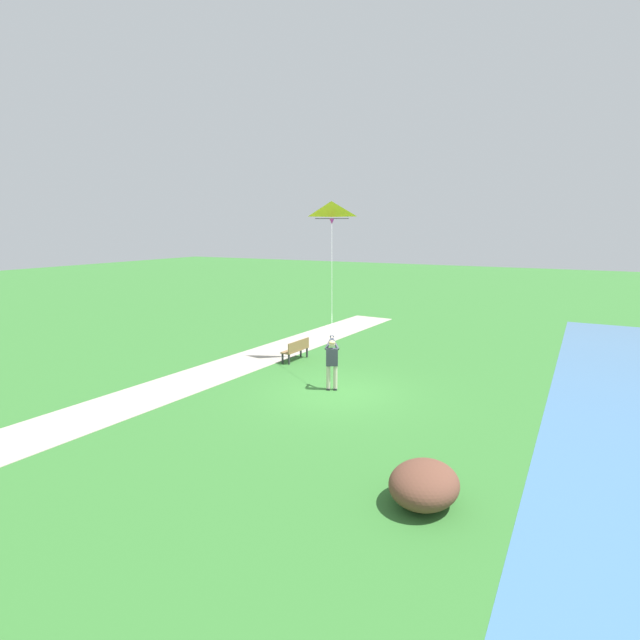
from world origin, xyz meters
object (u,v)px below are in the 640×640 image
at_px(flying_kite, 331,213).
at_px(park_bench_near_walkway, 296,349).
at_px(lakeside_shrub, 424,484).
at_px(person_kite_flyer, 332,360).

distance_m(flying_kite, park_bench_near_walkway, 5.71).
bearing_deg(flying_kite, lakeside_shrub, 126.78).
bearing_deg(lakeside_shrub, flying_kite, -53.22).
height_order(flying_kite, lakeside_shrub, flying_kite).
bearing_deg(park_bench_near_walkway, lakeside_shrub, 133.57).
bearing_deg(person_kite_flyer, flying_kite, -62.57).
xyz_separation_m(person_kite_flyer, park_bench_near_walkway, (3.03, -2.72, -0.54)).
distance_m(person_kite_flyer, lakeside_shrub, 7.47).
xyz_separation_m(person_kite_flyer, flying_kite, (1.60, -3.08, 4.98)).
relative_size(person_kite_flyer, park_bench_near_walkway, 1.20).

